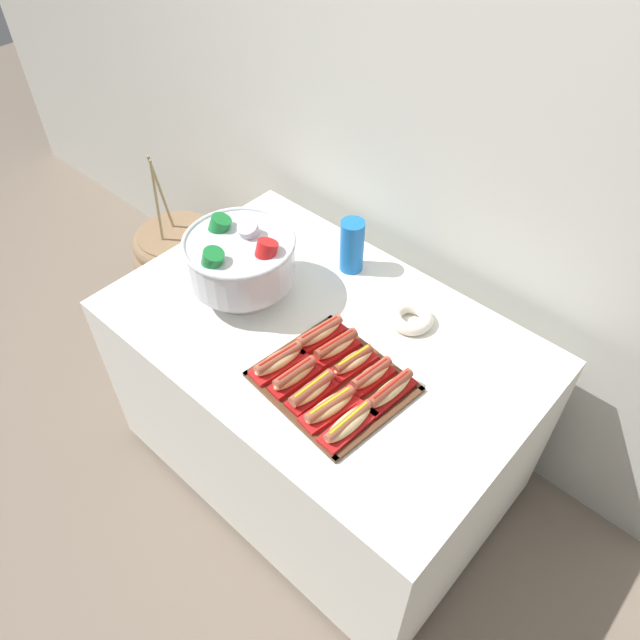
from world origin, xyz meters
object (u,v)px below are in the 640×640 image
(buffet_table, at_px, (321,401))
(hot_dog_7, at_px, (353,362))
(serving_tray, at_px, (333,382))
(floor_vase, at_px, (184,273))
(hot_dog_6, at_px, (336,347))
(hot_dog_8, at_px, (371,376))
(hot_dog_0, at_px, (278,361))
(hot_dog_3, at_px, (330,407))
(hot_dog_9, at_px, (390,391))
(hot_dog_1, at_px, (295,376))
(donut, at_px, (411,318))
(hot_dog_4, at_px, (348,424))
(punch_bowl, at_px, (240,258))
(hot_dog_5, at_px, (319,334))
(cup_stack, at_px, (352,246))
(hot_dog_2, at_px, (312,391))

(buffet_table, bearing_deg, hot_dog_7, -16.74)
(serving_tray, bearing_deg, floor_vase, 164.36)
(hot_dog_6, bearing_deg, hot_dog_8, -5.63)
(floor_vase, distance_m, hot_dog_6, 1.38)
(hot_dog_0, xyz_separation_m, hot_dog_6, (0.09, 0.16, 0.00))
(hot_dog_3, bearing_deg, hot_dog_6, 126.65)
(hot_dog_8, bearing_deg, hot_dog_9, -5.63)
(floor_vase, xyz_separation_m, hot_dog_3, (1.35, -0.45, 0.59))
(hot_dog_1, bearing_deg, donut, 76.42)
(buffet_table, bearing_deg, serving_tray, -38.79)
(hot_dog_0, distance_m, hot_dog_6, 0.18)
(hot_dog_4, bearing_deg, punch_bowl, 163.21)
(hot_dog_3, distance_m, hot_dog_6, 0.22)
(punch_bowl, bearing_deg, hot_dog_7, -1.03)
(serving_tray, relative_size, hot_dog_3, 2.33)
(hot_dog_1, xyz_separation_m, hot_dog_9, (0.24, 0.14, -0.00))
(hot_dog_3, xyz_separation_m, donut, (-0.05, 0.45, -0.01))
(buffet_table, height_order, hot_dog_6, hot_dog_6)
(hot_dog_0, bearing_deg, punch_bowl, 153.94)
(hot_dog_5, relative_size, hot_dog_7, 1.12)
(hot_dog_5, bearing_deg, hot_dog_1, -71.18)
(hot_dog_4, relative_size, hot_dog_6, 1.12)
(hot_dog_1, bearing_deg, hot_dog_4, -5.63)
(hot_dog_0, distance_m, cup_stack, 0.52)
(hot_dog_1, bearing_deg, hot_dog_5, 108.82)
(hot_dog_3, relative_size, hot_dog_8, 1.17)
(buffet_table, height_order, hot_dog_2, hot_dog_2)
(hot_dog_6, bearing_deg, hot_dog_4, -41.88)
(hot_dog_2, bearing_deg, cup_stack, 119.20)
(donut, bearing_deg, floor_vase, 179.92)
(hot_dog_0, height_order, hot_dog_1, same)
(floor_vase, relative_size, hot_dog_8, 5.55)
(floor_vase, relative_size, hot_dog_4, 4.77)
(hot_dog_4, bearing_deg, floor_vase, 162.24)
(hot_dog_7, height_order, hot_dog_8, hot_dog_8)
(cup_stack, bearing_deg, hot_dog_8, -43.44)
(hot_dog_6, xyz_separation_m, hot_dog_7, (0.07, -0.01, -0.00))
(serving_tray, xyz_separation_m, hot_dog_9, (0.16, 0.07, 0.03))
(buffet_table, xyz_separation_m, hot_dog_2, (0.16, -0.22, 0.41))
(hot_dog_6, bearing_deg, hot_dog_7, -5.63)
(serving_tray, height_order, hot_dog_2, hot_dog_2)
(floor_vase, bearing_deg, hot_dog_9, -11.44)
(cup_stack, bearing_deg, hot_dog_7, -49.11)
(buffet_table, distance_m, hot_dog_4, 0.56)
(hot_dog_2, relative_size, hot_dog_5, 0.91)
(cup_stack, distance_m, donut, 0.34)
(hot_dog_0, height_order, hot_dog_4, hot_dog_0)
(hot_dog_5, bearing_deg, buffet_table, 125.05)
(hot_dog_4, distance_m, hot_dog_5, 0.34)
(hot_dog_1, distance_m, hot_dog_7, 0.18)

